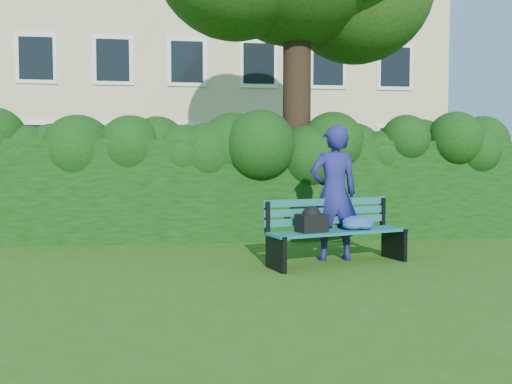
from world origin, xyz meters
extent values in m
plane|color=#335412|center=(0.00, 0.00, 0.00)|extent=(80.00, 80.00, 0.00)
cube|color=#C6B185|center=(0.00, 14.00, 6.00)|extent=(16.00, 8.00, 12.00)
cube|color=white|center=(-6.00, 9.98, 2.00)|extent=(1.30, 0.08, 1.60)
cube|color=black|center=(-6.00, 9.94, 2.00)|extent=(1.05, 0.04, 1.35)
cube|color=white|center=(-3.60, 9.98, 2.00)|extent=(1.30, 0.08, 1.60)
cube|color=black|center=(-3.60, 9.94, 2.00)|extent=(1.05, 0.04, 1.35)
cube|color=white|center=(-1.20, 9.98, 2.00)|extent=(1.30, 0.08, 1.60)
cube|color=black|center=(-1.20, 9.94, 2.00)|extent=(1.05, 0.04, 1.35)
cube|color=white|center=(1.20, 9.98, 2.00)|extent=(1.30, 0.08, 1.60)
cube|color=black|center=(1.20, 9.94, 2.00)|extent=(1.05, 0.04, 1.35)
cube|color=white|center=(3.60, 9.98, 2.00)|extent=(1.30, 0.08, 1.60)
cube|color=black|center=(3.60, 9.94, 2.00)|extent=(1.05, 0.04, 1.35)
cube|color=white|center=(6.00, 9.98, 2.00)|extent=(1.30, 0.08, 1.60)
cube|color=black|center=(6.00, 9.94, 2.00)|extent=(1.05, 0.04, 1.35)
cube|color=white|center=(-6.00, 9.98, 4.80)|extent=(1.30, 0.08, 1.60)
cube|color=black|center=(-6.00, 9.94, 4.80)|extent=(1.05, 0.04, 1.35)
cube|color=white|center=(-3.60, 9.98, 4.80)|extent=(1.30, 0.08, 1.60)
cube|color=black|center=(-3.60, 9.94, 4.80)|extent=(1.05, 0.04, 1.35)
cube|color=white|center=(-1.20, 9.98, 4.80)|extent=(1.30, 0.08, 1.60)
cube|color=black|center=(-1.20, 9.94, 4.80)|extent=(1.05, 0.04, 1.35)
cube|color=white|center=(1.20, 9.98, 4.80)|extent=(1.30, 0.08, 1.60)
cube|color=black|center=(1.20, 9.94, 4.80)|extent=(1.05, 0.04, 1.35)
cube|color=white|center=(3.60, 9.98, 4.80)|extent=(1.30, 0.08, 1.60)
cube|color=black|center=(3.60, 9.94, 4.80)|extent=(1.05, 0.04, 1.35)
cube|color=white|center=(6.00, 9.98, 4.80)|extent=(1.30, 0.08, 1.60)
cube|color=black|center=(6.00, 9.94, 4.80)|extent=(1.05, 0.04, 1.35)
cube|color=black|center=(0.00, 2.20, 0.90)|extent=(10.00, 1.00, 1.80)
cylinder|color=black|center=(1.00, 2.45, 2.66)|extent=(0.53, 0.53, 5.33)
cube|color=#105454|center=(1.08, -0.52, 0.45)|extent=(1.95, 0.70, 0.04)
cube|color=#105454|center=(1.04, -0.41, 0.45)|extent=(1.95, 0.70, 0.04)
cube|color=#105454|center=(1.00, -0.30, 0.45)|extent=(1.95, 0.70, 0.04)
cube|color=#105454|center=(0.97, -0.18, 0.45)|extent=(1.95, 0.70, 0.04)
cube|color=#105454|center=(0.94, -0.11, 0.58)|extent=(1.93, 0.64, 0.10)
cube|color=#105454|center=(0.94, -0.10, 0.71)|extent=(1.93, 0.64, 0.10)
cube|color=#105454|center=(0.94, -0.09, 0.84)|extent=(1.93, 0.64, 0.10)
cube|color=black|center=(0.11, -0.64, 0.22)|extent=(0.21, 0.49, 0.44)
cube|color=black|center=(0.03, -0.39, 0.65)|extent=(0.08, 0.08, 0.45)
cube|color=black|center=(0.13, -0.69, 0.44)|extent=(0.18, 0.42, 0.05)
cube|color=black|center=(1.93, -0.06, 0.22)|extent=(0.21, 0.49, 0.44)
cube|color=black|center=(1.85, 0.18, 0.65)|extent=(0.08, 0.08, 0.45)
cube|color=black|center=(1.95, -0.11, 0.44)|extent=(0.18, 0.42, 0.05)
cube|color=white|center=(0.56, -0.55, 0.48)|extent=(0.21, 0.18, 0.02)
cube|color=black|center=(0.61, -0.48, 0.59)|extent=(0.44, 0.37, 0.24)
imported|color=navy|center=(1.04, -0.03, 0.96)|extent=(0.73, 0.50, 1.92)
camera|label=1|loc=(-0.89, -6.94, 1.35)|focal=35.00mm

